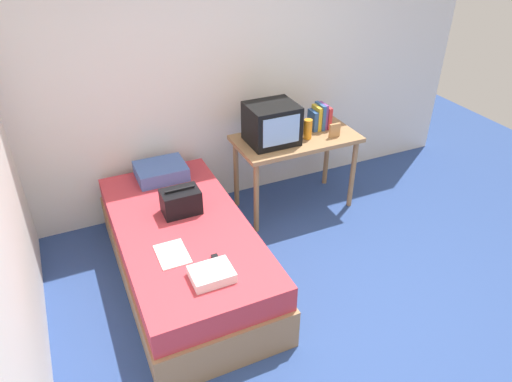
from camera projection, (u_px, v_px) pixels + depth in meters
ground_plane at (332, 319)px, 3.54m from camera, size 8.00×8.00×0.00m
wall_back at (229, 71)px, 4.38m from camera, size 5.20×0.10×2.60m
bed at (185, 253)px, 3.78m from camera, size 1.00×2.00×0.54m
desk at (296, 146)px, 4.48m from camera, size 1.16×0.60×0.77m
tv at (272, 124)px, 4.24m from camera, size 0.44×0.39×0.36m
water_bottle at (308, 129)px, 4.35m from camera, size 0.08×0.08×0.19m
book_row at (320, 117)px, 4.53m from camera, size 0.19×0.17×0.25m
picture_frame at (335, 130)px, 4.39m from camera, size 0.11×0.02×0.13m
pillow at (161, 171)px, 4.22m from camera, size 0.43×0.35×0.12m
handbag at (181, 201)px, 3.73m from camera, size 0.30×0.20×0.22m
magazine at (172, 254)px, 3.34m from camera, size 0.21×0.29×0.01m
remote_dark at (218, 262)px, 3.26m from camera, size 0.04×0.16×0.02m
folded_towel at (212, 274)px, 3.12m from camera, size 0.28×0.22×0.07m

